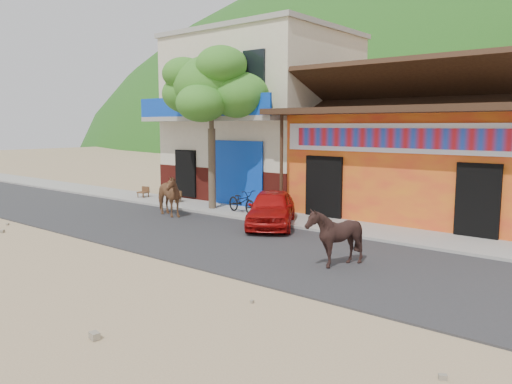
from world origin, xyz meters
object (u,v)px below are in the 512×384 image
cow_tan (166,195)px  cafe_chair_left (175,192)px  cafe_chair_right (143,187)px  scooter (242,201)px  cow_dark (335,237)px  tree (212,129)px  red_car (271,208)px

cow_tan → cafe_chair_left: size_ratio=2.05×
cafe_chair_left → cafe_chair_right: bearing=172.5°
scooter → cow_dark: bearing=-106.1°
cafe_chair_right → cow_dark: bearing=-27.8°
cow_dark → cafe_chair_left: size_ratio=1.61×
tree → cow_dark: tree is taller
tree → scooter: bearing=-4.3°
red_car → scooter: bearing=124.6°
tree → cow_tan: size_ratio=3.44×
red_car → scooter: red_car is taller
cafe_chair_left → cafe_chair_right: size_ratio=0.99×
cow_dark → cafe_chair_right: 12.52m
tree → scooter: size_ratio=3.71×
tree → cafe_chair_right: 5.10m
cow_dark → scooter: (-5.91, 3.60, -0.18)m
tree → cafe_chair_left: bearing=177.1°
tree → cafe_chair_right: (-4.40, 0.17, -2.57)m
scooter → cafe_chair_right: (-5.99, 0.29, 0.00)m
cafe_chair_right → cow_tan: bearing=-37.3°
tree → cafe_chair_left: 3.41m
cow_tan → cafe_chair_right: (-3.96, 2.07, -0.23)m
cow_tan → red_car: cow_tan is taller
cafe_chair_left → cow_dark: bearing=-27.4°
cow_tan → cow_dark: size_ratio=1.27×
cow_tan → scooter: size_ratio=1.08×
cow_dark → red_car: bearing=-150.7°
tree → cafe_chair_right: bearing=177.8°
tree → cow_dark: bearing=-26.4°
scooter → tree: bearing=100.9°
tree → cafe_chair_left: size_ratio=7.04×
cow_dark → cafe_chair_left: cow_dark is taller
cafe_chair_left → red_car: bearing=-16.8°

